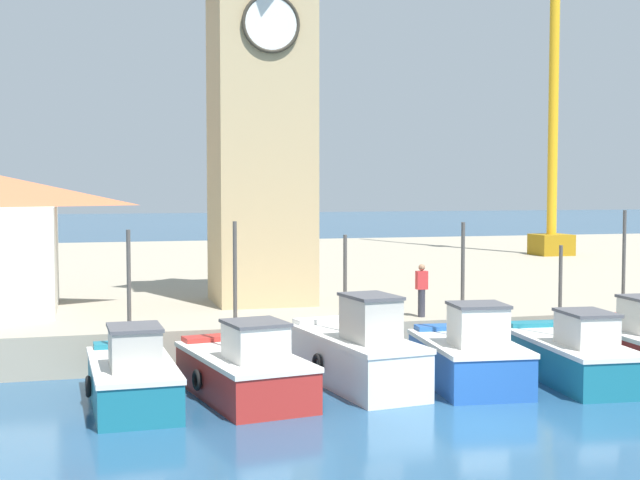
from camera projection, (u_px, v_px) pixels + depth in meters
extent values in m
plane|color=navy|center=(484.00, 426.00, 19.16)|extent=(300.00, 300.00, 0.00)
cube|color=#9E937F|center=(250.00, 276.00, 45.33)|extent=(120.00, 40.00, 1.18)
cube|color=#196B7F|center=(132.00, 386.00, 20.99)|extent=(1.98, 4.62, 0.93)
cube|color=#196B7F|center=(125.00, 346.00, 22.89)|extent=(1.58, 0.65, 0.24)
cube|color=silver|center=(132.00, 364.00, 20.96)|extent=(2.04, 4.69, 0.12)
cube|color=#B2ADA3|center=(135.00, 349.00, 20.16)|extent=(1.14, 1.41, 0.90)
cube|color=#4C4C51|center=(135.00, 327.00, 20.13)|extent=(1.23, 1.49, 0.08)
cylinder|color=#4C4742|center=(129.00, 294.00, 21.40)|extent=(0.10, 0.10, 3.09)
torus|color=black|center=(88.00, 386.00, 20.91)|extent=(0.14, 0.52, 0.52)
cube|color=#AD2823|center=(244.00, 378.00, 21.76)|extent=(2.85, 4.96, 0.98)
cube|color=#AD2823|center=(216.00, 340.00, 23.61)|extent=(1.84, 0.89, 0.24)
cube|color=silver|center=(244.00, 356.00, 21.72)|extent=(2.91, 5.03, 0.12)
cube|color=silver|center=(255.00, 342.00, 20.95)|extent=(1.47, 1.60, 0.83)
cube|color=#4C4C51|center=(255.00, 323.00, 20.93)|extent=(1.56, 1.69, 0.08)
cylinder|color=#4C4742|center=(235.00, 286.00, 22.15)|extent=(0.10, 0.10, 3.21)
torus|color=black|center=(197.00, 380.00, 21.50)|extent=(0.21, 0.53, 0.52)
cube|color=silver|center=(355.00, 362.00, 23.10)|extent=(2.45, 5.27, 1.20)
cube|color=silver|center=(321.00, 322.00, 25.15)|extent=(1.56, 0.80, 0.24)
cube|color=silver|center=(355.00, 337.00, 23.06)|extent=(2.52, 5.34, 0.12)
cube|color=#B2ADA3|center=(371.00, 319.00, 22.20)|extent=(1.26, 1.65, 1.08)
cube|color=#4C4C51|center=(371.00, 296.00, 22.17)|extent=(1.35, 1.74, 0.08)
cylinder|color=#4C4742|center=(345.00, 283.00, 23.55)|extent=(0.10, 0.10, 2.58)
torus|color=black|center=(317.00, 363.00, 22.95)|extent=(0.19, 0.53, 0.52)
cube|color=#2356A8|center=(468.00, 365.00, 23.08)|extent=(2.48, 4.27, 1.06)
cube|color=#2356A8|center=(447.00, 329.00, 24.80)|extent=(1.83, 0.77, 0.24)
cube|color=silver|center=(468.00, 343.00, 23.05)|extent=(2.55, 4.33, 0.12)
cube|color=silver|center=(478.00, 326.00, 22.31)|extent=(1.37, 1.34, 0.99)
cube|color=#4C4C51|center=(478.00, 305.00, 22.28)|extent=(1.46, 1.43, 0.08)
cylinder|color=#4C4742|center=(463.00, 280.00, 23.45)|extent=(0.10, 0.10, 3.05)
torus|color=black|center=(424.00, 365.00, 23.10)|extent=(0.17, 0.53, 0.52)
cube|color=#196B7F|center=(570.00, 362.00, 23.74)|extent=(2.24, 5.28, 0.97)
cube|color=#196B7F|center=(534.00, 326.00, 25.98)|extent=(1.59, 0.73, 0.24)
cube|color=silver|center=(570.00, 342.00, 23.71)|extent=(2.31, 5.34, 0.12)
cube|color=beige|center=(586.00, 330.00, 22.80)|extent=(1.22, 1.63, 0.81)
cube|color=#4C4C51|center=(587.00, 313.00, 22.77)|extent=(1.30, 1.71, 0.08)
cylinder|color=#4C4742|center=(560.00, 291.00, 24.26)|extent=(0.10, 0.10, 2.48)
torus|color=black|center=(531.00, 361.00, 23.82)|extent=(0.16, 0.53, 0.52)
cube|color=#AD2823|center=(632.00, 349.00, 25.42)|extent=(2.16, 4.29, 1.01)
cube|color=#AD2823|center=(599.00, 318.00, 27.18)|extent=(1.70, 0.68, 0.24)
cube|color=silver|center=(633.00, 330.00, 25.38)|extent=(2.23, 4.35, 0.12)
cylinder|color=#4C4742|center=(624.00, 268.00, 25.79)|extent=(0.10, 0.10, 3.35)
torus|color=black|center=(594.00, 350.00, 25.39)|extent=(0.14, 0.53, 0.52)
cube|color=tan|center=(261.00, 146.00, 30.27)|extent=(3.25, 3.25, 10.67)
cylinder|color=white|center=(271.00, 24.00, 28.41)|extent=(1.79, 0.12, 1.79)
torus|color=#332D23|center=(271.00, 23.00, 28.37)|extent=(1.91, 0.12, 1.91)
cube|color=#976E11|center=(551.00, 245.00, 51.24)|extent=(2.00, 2.00, 1.20)
cylinder|color=gold|center=(554.00, 60.00, 50.59)|extent=(0.56, 0.56, 19.81)
cylinder|color=#33333D|center=(422.00, 303.00, 27.13)|extent=(0.22, 0.22, 0.85)
cube|color=red|center=(422.00, 280.00, 27.09)|extent=(0.34, 0.22, 0.56)
sphere|color=#9E7051|center=(422.00, 267.00, 27.07)|extent=(0.20, 0.20, 0.20)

